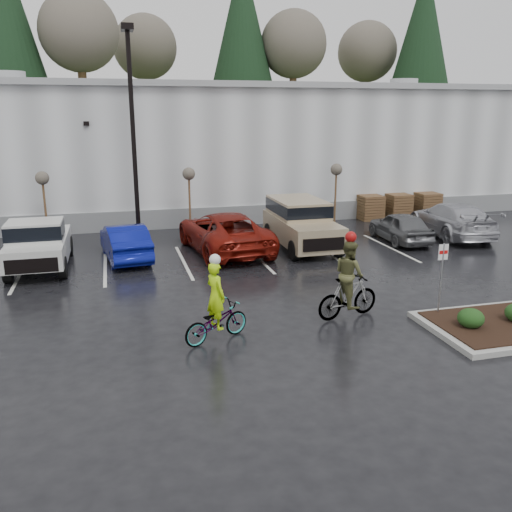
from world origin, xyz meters
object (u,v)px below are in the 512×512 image
object	(u,v)px
fire_lane_sign	(442,271)
cyclist_olive	(348,287)
sapling_mid	(189,177)
pallet_stack_a	(370,207)
lamppost	(132,113)
suv_tan	(302,225)
pallet_stack_c	(427,205)
car_blue	(125,242)
cyclist_hivis	(216,314)
car_far_silver	(452,219)
pallet_stack_b	(398,206)
car_grey	(400,227)
pickup_white	(40,242)
sapling_west	(43,182)
car_red	(224,232)
sapling_east	(336,173)

from	to	relation	value
fire_lane_sign	cyclist_olive	size ratio (longest dim) A/B	0.87
sapling_mid	pallet_stack_a	size ratio (longest dim) A/B	2.37
sapling_mid	cyclist_olive	world-z (taller)	sapling_mid
lamppost	suv_tan	world-z (taller)	lamppost
pallet_stack_c	car_blue	world-z (taller)	car_blue
pallet_stack_c	suv_tan	distance (m)	10.51
cyclist_hivis	pallet_stack_c	bearing A→B (deg)	-71.57
car_far_silver	cyclist_olive	size ratio (longest dim) A/B	2.19
pallet_stack_b	car_grey	size ratio (longest dim) A/B	0.34
pickup_white	cyclist_olive	world-z (taller)	cyclist_olive
pickup_white	car_blue	distance (m)	3.17
pickup_white	car_far_silver	world-z (taller)	pickup_white
pallet_stack_b	pallet_stack_c	world-z (taller)	same
sapling_mid	pallet_stack_a	distance (m)	10.26
sapling_west	car_red	size ratio (longest dim) A/B	0.53
pallet_stack_b	suv_tan	bearing A→B (deg)	-145.97
car_blue	pickup_white	bearing A→B (deg)	-1.37
cyclist_hivis	cyclist_olive	size ratio (longest dim) A/B	0.91
lamppost	pallet_stack_b	distance (m)	15.19
lamppost	pallet_stack_b	world-z (taller)	lamppost
car_blue	cyclist_hivis	world-z (taller)	cyclist_hivis
pallet_stack_c	pickup_white	distance (m)	20.51
car_far_silver	sapling_west	bearing A→B (deg)	-4.63
suv_tan	fire_lane_sign	bearing A→B (deg)	-83.33
lamppost	pickup_white	distance (m)	6.88
pallet_stack_b	cyclist_olive	bearing A→B (deg)	-124.23
pallet_stack_b	fire_lane_sign	size ratio (longest dim) A/B	0.61
car_blue	car_red	bearing A→B (deg)	175.36
car_red	suv_tan	xyz separation A→B (m)	(3.39, -0.28, 0.19)
pallet_stack_a	fire_lane_sign	bearing A→B (deg)	-108.81
pallet_stack_c	car_blue	distance (m)	17.40
lamppost	cyclist_olive	world-z (taller)	lamppost
sapling_mid	car_grey	world-z (taller)	sapling_mid
sapling_east	car_far_silver	xyz separation A→B (m)	(4.41, -3.64, -1.92)
car_far_silver	car_grey	bearing A→B (deg)	14.33
lamppost	sapling_west	xyz separation A→B (m)	(-4.00, 1.00, -2.96)
fire_lane_sign	cyclist_hivis	bearing A→B (deg)	179.40
pallet_stack_b	fire_lane_sign	xyz separation A→B (m)	(-6.40, -13.80, 0.73)
sapling_west	pallet_stack_c	world-z (taller)	sapling_west
pickup_white	car_red	distance (m)	7.23
pallet_stack_a	pallet_stack_b	world-z (taller)	same
sapling_west	sapling_east	distance (m)	14.00
pallet_stack_b	cyclist_hivis	bearing A→B (deg)	-133.16
suv_tan	car_far_silver	size ratio (longest dim) A/B	0.92
car_grey	sapling_mid	bearing A→B (deg)	-21.23
car_blue	suv_tan	xyz separation A→B (m)	(7.46, -0.09, 0.32)
sapling_east	pallet_stack_c	size ratio (longest dim) A/B	2.37
pallet_stack_a	cyclist_hivis	distance (m)	17.71
sapling_west	car_red	distance (m)	8.49
cyclist_hivis	cyclist_olive	world-z (taller)	cyclist_olive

